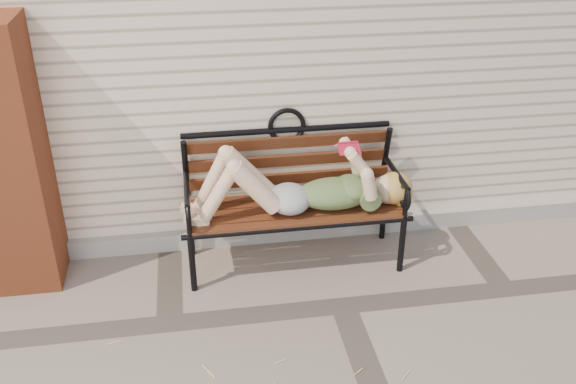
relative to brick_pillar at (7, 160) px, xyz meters
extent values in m
plane|color=gray|center=(2.30, -0.75, -1.00)|extent=(80.00, 80.00, 0.00)
cube|color=beige|center=(2.30, 2.25, 0.50)|extent=(8.00, 4.00, 3.00)
cube|color=#9F998F|center=(2.30, 0.22, -0.93)|extent=(8.00, 0.10, 0.15)
cube|color=#A44925|center=(0.00, 0.00, 0.00)|extent=(0.50, 0.50, 2.00)
cylinder|color=black|center=(1.23, -0.38, -0.76)|extent=(0.05, 0.05, 0.49)
cylinder|color=black|center=(1.23, 0.11, -0.76)|extent=(0.05, 0.05, 0.49)
cylinder|color=black|center=(2.84, -0.38, -0.76)|extent=(0.05, 0.05, 0.49)
cylinder|color=black|center=(2.84, 0.11, -0.76)|extent=(0.05, 0.05, 0.49)
cube|color=#563116|center=(2.04, -0.14, -0.51)|extent=(1.65, 0.53, 0.03)
cylinder|color=black|center=(2.04, -0.38, -0.53)|extent=(1.74, 0.04, 0.04)
cylinder|color=black|center=(2.04, 0.11, -0.53)|extent=(1.74, 0.04, 0.04)
torus|color=black|center=(2.04, 0.23, 0.03)|extent=(0.30, 0.04, 0.30)
ellipsoid|color=#0A3549|center=(2.34, -0.17, -0.38)|extent=(0.59, 0.34, 0.23)
ellipsoid|color=#0A3549|center=(2.47, -0.17, -0.34)|extent=(0.28, 0.33, 0.17)
ellipsoid|color=#9A9A9E|center=(1.99, -0.17, -0.40)|extent=(0.33, 0.37, 0.21)
sphere|color=beige|center=(2.77, -0.17, -0.38)|extent=(0.24, 0.24, 0.24)
ellipsoid|color=gold|center=(2.82, -0.17, -0.38)|extent=(0.27, 0.28, 0.25)
cube|color=#AA132C|center=(2.43, -0.17, 0.03)|extent=(0.15, 0.02, 0.02)
cube|color=white|center=(2.43, -0.22, 0.00)|extent=(0.15, 0.10, 0.05)
cube|color=white|center=(2.43, -0.13, 0.00)|extent=(0.15, 0.10, 0.05)
cube|color=#AA132C|center=(2.43, -0.22, 0.01)|extent=(0.16, 0.10, 0.06)
cube|color=#AA132C|center=(2.43, -0.12, 0.01)|extent=(0.16, 0.10, 0.06)
cylinder|color=#DFCF6D|center=(0.22, -0.89, -0.99)|extent=(0.06, 0.08, 0.01)
cylinder|color=#DFCF6D|center=(1.16, -0.90, -0.99)|extent=(0.12, 0.09, 0.01)
cylinder|color=#DFCF6D|center=(1.08, -0.88, -0.99)|extent=(0.06, 0.09, 0.01)
cylinder|color=#DFCF6D|center=(2.51, -1.08, -0.99)|extent=(0.06, 0.08, 0.01)
cylinder|color=#DFCF6D|center=(1.58, -1.43, -0.99)|extent=(0.13, 0.09, 0.01)
cylinder|color=#DFCF6D|center=(0.21, -0.86, -0.99)|extent=(0.03, 0.08, 0.01)
camera|label=1|loc=(1.31, -4.36, 1.94)|focal=40.00mm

